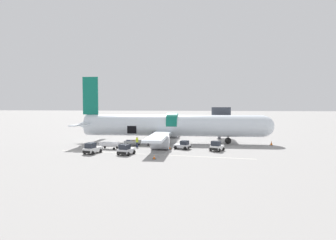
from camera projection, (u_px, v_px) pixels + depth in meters
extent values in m
plane|color=gray|center=(169.00, 149.00, 49.27)|extent=(500.00, 500.00, 0.00)
cube|color=silver|center=(151.00, 154.00, 43.82)|extent=(29.50, 4.48, 0.01)
cylinder|color=#4C4C51|center=(219.00, 130.00, 62.44)|extent=(0.60, 0.60, 3.71)
cube|color=silver|center=(220.00, 115.00, 62.26)|extent=(2.76, 10.60, 2.76)
cube|color=#333842|center=(221.00, 116.00, 57.59)|extent=(3.59, 1.60, 3.31)
cylinder|color=silver|center=(172.00, 125.00, 56.15)|extent=(33.28, 4.00, 4.00)
sphere|color=silver|center=(264.00, 126.00, 54.27)|extent=(3.80, 3.80, 3.80)
cone|color=silver|center=(87.00, 125.00, 58.03)|extent=(4.59, 3.68, 3.68)
cylinder|color=#0F6B56|center=(172.00, 124.00, 56.09)|extent=(2.00, 4.00, 4.00)
cube|color=#0F6B56|center=(90.00, 96.00, 57.63)|extent=(3.00, 0.28, 7.23)
cube|color=silver|center=(82.00, 124.00, 53.68)|extent=(1.17, 8.56, 0.20)
cube|color=silver|center=(98.00, 121.00, 62.17)|extent=(1.17, 8.56, 0.20)
cube|color=silver|center=(159.00, 136.00, 48.18)|extent=(2.79, 15.29, 0.40)
cube|color=silver|center=(170.00, 128.00, 64.54)|extent=(2.79, 15.29, 0.40)
cylinder|color=#B2B7BF|center=(160.00, 142.00, 48.04)|extent=(2.86, 2.32, 2.32)
cylinder|color=#B2B7BF|center=(171.00, 132.00, 64.75)|extent=(2.86, 2.32, 2.32)
cube|color=black|center=(132.00, 130.00, 55.05)|extent=(1.70, 0.12, 1.40)
cylinder|color=#56565B|center=(228.00, 136.00, 55.09)|extent=(0.22, 0.22, 1.73)
sphere|color=black|center=(228.00, 141.00, 55.14)|extent=(1.19, 1.19, 1.19)
cylinder|color=#56565B|center=(153.00, 137.00, 53.95)|extent=(0.22, 0.22, 1.73)
sphere|color=black|center=(153.00, 141.00, 54.00)|extent=(1.19, 1.19, 1.19)
cylinder|color=#56565B|center=(157.00, 134.00, 59.30)|extent=(0.22, 0.22, 1.73)
sphere|color=black|center=(157.00, 138.00, 59.35)|extent=(1.19, 1.19, 1.19)
cube|color=silver|center=(126.00, 151.00, 43.74)|extent=(2.25, 2.97, 0.61)
cube|color=#232833|center=(125.00, 147.00, 43.28)|extent=(1.64, 1.50, 0.70)
cube|color=black|center=(121.00, 153.00, 42.47)|extent=(1.45, 0.49, 0.31)
sphere|color=black|center=(118.00, 153.00, 43.20)|extent=(0.56, 0.56, 0.56)
sphere|color=black|center=(128.00, 154.00, 42.64)|extent=(0.56, 0.56, 0.56)
sphere|color=black|center=(125.00, 151.00, 44.87)|extent=(0.56, 0.56, 0.56)
sphere|color=black|center=(134.00, 152.00, 44.32)|extent=(0.56, 0.56, 0.56)
cube|color=white|center=(93.00, 150.00, 44.74)|extent=(2.06, 3.36, 0.67)
cube|color=#232833|center=(91.00, 145.00, 44.19)|extent=(1.45, 1.64, 0.74)
cube|color=black|center=(86.00, 152.00, 43.23)|extent=(1.22, 0.40, 0.33)
sphere|color=black|center=(85.00, 152.00, 43.98)|extent=(0.56, 0.56, 0.56)
sphere|color=black|center=(92.00, 153.00, 43.54)|extent=(0.56, 0.56, 0.56)
sphere|color=black|center=(93.00, 150.00, 45.97)|extent=(0.56, 0.56, 0.56)
sphere|color=black|center=(100.00, 151.00, 45.53)|extent=(0.56, 0.56, 0.56)
cube|color=white|center=(217.00, 147.00, 46.94)|extent=(2.36, 2.67, 0.65)
cube|color=#232833|center=(216.00, 143.00, 46.58)|extent=(1.59, 1.48, 0.72)
cube|color=black|center=(214.00, 149.00, 45.98)|extent=(1.25, 0.73, 0.32)
sphere|color=black|center=(211.00, 149.00, 46.72)|extent=(0.56, 0.56, 0.56)
sphere|color=black|center=(219.00, 150.00, 45.93)|extent=(0.56, 0.56, 0.56)
sphere|color=black|center=(215.00, 148.00, 47.98)|extent=(0.56, 0.56, 0.56)
sphere|color=black|center=(223.00, 149.00, 47.19)|extent=(0.56, 0.56, 0.56)
cube|color=silver|center=(182.00, 146.00, 48.95)|extent=(2.86, 2.24, 0.53)
cube|color=#232833|center=(185.00, 143.00, 48.73)|extent=(1.48, 1.58, 0.63)
cube|color=black|center=(189.00, 147.00, 48.40)|extent=(0.55, 1.32, 0.26)
sphere|color=black|center=(185.00, 148.00, 47.95)|extent=(0.56, 0.56, 0.56)
sphere|color=black|center=(188.00, 147.00, 49.24)|extent=(0.56, 0.56, 0.56)
sphere|color=black|center=(175.00, 148.00, 48.68)|extent=(0.56, 0.56, 0.56)
sphere|color=black|center=(179.00, 146.00, 49.97)|extent=(0.56, 0.56, 0.56)
cube|color=#999BA0|center=(132.00, 143.00, 53.20)|extent=(2.85, 1.57, 0.05)
cube|color=#999BA0|center=(140.00, 142.00, 53.04)|extent=(0.07, 1.55, 0.40)
cube|color=#999BA0|center=(132.00, 142.00, 52.45)|extent=(2.78, 0.08, 0.40)
cube|color=#999BA0|center=(133.00, 141.00, 53.93)|extent=(2.78, 0.08, 0.40)
cube|color=#333338|center=(143.00, 144.00, 53.02)|extent=(0.90, 0.09, 0.06)
sphere|color=black|center=(137.00, 145.00, 52.34)|extent=(0.40, 0.40, 0.40)
sphere|color=black|center=(139.00, 144.00, 53.88)|extent=(0.40, 0.40, 0.40)
sphere|color=black|center=(126.00, 145.00, 52.55)|extent=(0.40, 0.40, 0.40)
sphere|color=black|center=(128.00, 144.00, 54.09)|extent=(0.40, 0.40, 0.40)
cube|color=olive|center=(134.00, 141.00, 53.14)|extent=(0.52, 0.28, 0.41)
cube|color=#721951|center=(138.00, 142.00, 53.36)|extent=(0.51, 0.26, 0.26)
cube|color=#1E2347|center=(129.00, 141.00, 53.22)|extent=(0.55, 0.23, 0.41)
cube|color=silver|center=(109.00, 145.00, 48.96)|extent=(3.19, 1.59, 0.05)
cube|color=silver|center=(118.00, 144.00, 48.64)|extent=(0.18, 1.30, 0.48)
cube|color=silver|center=(108.00, 144.00, 48.34)|extent=(3.00, 0.35, 0.48)
cube|color=silver|center=(111.00, 143.00, 49.56)|extent=(3.00, 0.35, 0.48)
cube|color=#333338|center=(121.00, 147.00, 48.56)|extent=(0.90, 0.17, 0.06)
sphere|color=black|center=(114.00, 149.00, 48.13)|extent=(0.40, 0.40, 0.40)
sphere|color=black|center=(117.00, 147.00, 49.40)|extent=(0.40, 0.40, 0.40)
sphere|color=black|center=(102.00, 148.00, 48.57)|extent=(0.40, 0.40, 0.40)
sphere|color=black|center=(105.00, 147.00, 49.85)|extent=(0.40, 0.40, 0.40)
cube|color=black|center=(104.00, 144.00, 48.91)|extent=(0.37, 0.22, 0.46)
cube|color=#14472D|center=(109.00, 144.00, 49.01)|extent=(0.54, 0.22, 0.31)
cube|color=#2D2D33|center=(102.00, 144.00, 48.95)|extent=(0.54, 0.37, 0.48)
cylinder|color=black|center=(148.00, 144.00, 52.73)|extent=(0.32, 0.32, 0.75)
cylinder|color=#CCE523|center=(148.00, 140.00, 52.69)|extent=(0.41, 0.41, 0.59)
sphere|color=#9E7556|center=(148.00, 138.00, 52.67)|extent=(0.21, 0.21, 0.21)
cylinder|color=#CCE523|center=(149.00, 140.00, 52.89)|extent=(0.13, 0.13, 0.54)
cylinder|color=#CCE523|center=(148.00, 140.00, 52.49)|extent=(0.13, 0.13, 0.54)
cylinder|color=black|center=(151.00, 144.00, 51.73)|extent=(0.29, 0.29, 0.76)
cylinder|color=#CCE523|center=(151.00, 141.00, 51.69)|extent=(0.37, 0.37, 0.60)
sphere|color=tan|center=(151.00, 138.00, 51.67)|extent=(0.21, 0.21, 0.21)
cylinder|color=#CCE523|center=(151.00, 141.00, 51.49)|extent=(0.12, 0.12, 0.55)
cylinder|color=#CCE523|center=(151.00, 141.00, 51.90)|extent=(0.12, 0.12, 0.55)
cylinder|color=#1E2338|center=(137.00, 145.00, 50.88)|extent=(0.40, 0.40, 0.90)
cylinder|color=#CCE523|center=(137.00, 140.00, 50.84)|extent=(0.51, 0.51, 0.71)
sphere|color=beige|center=(137.00, 137.00, 50.81)|extent=(0.25, 0.25, 0.25)
cylinder|color=#CCE523|center=(137.00, 140.00, 51.09)|extent=(0.16, 0.16, 0.65)
cylinder|color=#CCE523|center=(137.00, 141.00, 50.59)|extent=(0.16, 0.16, 0.65)
cube|color=#14472D|center=(124.00, 146.00, 50.99)|extent=(0.52, 0.35, 0.50)
cube|color=black|center=(124.00, 144.00, 50.97)|extent=(0.30, 0.12, 0.12)
cube|color=black|center=(271.00, 145.00, 53.56)|extent=(0.58, 0.58, 0.03)
cone|color=orange|center=(271.00, 143.00, 53.54)|extent=(0.43, 0.43, 0.78)
cylinder|color=white|center=(271.00, 143.00, 53.53)|extent=(0.25, 0.25, 0.09)
cube|color=black|center=(154.00, 159.00, 40.16)|extent=(0.50, 0.50, 0.03)
cone|color=orange|center=(154.00, 157.00, 40.15)|extent=(0.37, 0.37, 0.59)
cylinder|color=white|center=(154.00, 157.00, 40.15)|extent=(0.22, 0.22, 0.07)
cube|color=black|center=(169.00, 149.00, 48.83)|extent=(0.65, 0.65, 0.03)
cone|color=orange|center=(169.00, 147.00, 48.81)|extent=(0.48, 0.48, 0.73)
cylinder|color=white|center=(169.00, 147.00, 48.81)|extent=(0.28, 0.28, 0.09)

